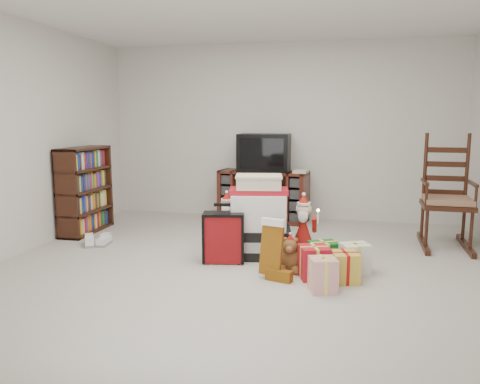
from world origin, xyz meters
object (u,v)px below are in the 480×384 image
at_px(tv_stand, 263,196).
at_px(gift_cluster, 328,265).
at_px(teddy_bear, 290,256).
at_px(sneaker_pair, 97,241).
at_px(crt_television, 264,152).
at_px(mrs_claus_figurine, 227,223).
at_px(rocking_chair, 445,207).
at_px(gift_pile, 259,222).
at_px(santa_figurine, 303,232).
at_px(bookshelf, 85,192).
at_px(red_suitcase, 224,237).

relative_size(tv_stand, gift_cluster, 1.61).
height_order(teddy_bear, sneaker_pair, teddy_bear).
distance_m(gift_cluster, crt_television, 2.64).
bearing_deg(mrs_claus_figurine, crt_television, 80.40).
bearing_deg(sneaker_pair, mrs_claus_figurine, -4.73).
distance_m(rocking_chair, mrs_claus_figurine, 2.51).
distance_m(gift_pile, sneaker_pair, 1.92).
xyz_separation_m(gift_cluster, crt_television, (-0.97, 2.30, 0.85)).
xyz_separation_m(teddy_bear, crt_television, (-0.61, 2.19, 0.83)).
height_order(santa_figurine, sneaker_pair, santa_figurine).
height_order(bookshelf, red_suitcase, bookshelf).
xyz_separation_m(bookshelf, rocking_chair, (4.36, 0.26, -0.07)).
relative_size(red_suitcase, sneaker_pair, 1.77).
xyz_separation_m(red_suitcase, mrs_claus_figurine, (-0.14, 0.72, -0.03)).
relative_size(gift_pile, gift_cluster, 1.05).
bearing_deg(mrs_claus_figurine, gift_cluster, -39.50).
distance_m(rocking_chair, sneaker_pair, 4.01).
height_order(tv_stand, bookshelf, bookshelf).
xyz_separation_m(rocking_chair, teddy_bear, (-1.63, -1.28, -0.31)).
xyz_separation_m(teddy_bear, gift_cluster, (0.36, -0.12, -0.02)).
distance_m(rocking_chair, gift_pile, 2.18).
height_order(rocking_chair, mrs_claus_figurine, rocking_chair).
bearing_deg(sneaker_pair, tv_stand, 25.15).
xyz_separation_m(tv_stand, gift_pile, (0.23, -1.73, 0.01)).
xyz_separation_m(rocking_chair, red_suitcase, (-2.32, -1.14, -0.20)).
bearing_deg(rocking_chair, red_suitcase, -151.18).
relative_size(mrs_claus_figurine, gift_cluster, 0.75).
bearing_deg(crt_television, gift_pile, -83.16).
height_order(rocking_chair, gift_cluster, rocking_chair).
height_order(bookshelf, gift_pile, bookshelf).
height_order(red_suitcase, crt_television, crt_television).
xyz_separation_m(tv_stand, mrs_claus_figurine, (-0.22, -1.30, -0.13)).
xyz_separation_m(sneaker_pair, crt_television, (1.67, 1.74, 0.93)).
distance_m(red_suitcase, sneaker_pair, 1.63).
distance_m(bookshelf, crt_television, 2.46).
xyz_separation_m(bookshelf, sneaker_pair, (0.45, -0.57, -0.48)).
relative_size(tv_stand, bookshelf, 1.19).
height_order(gift_pile, teddy_bear, gift_pile).
distance_m(gift_pile, mrs_claus_figurine, 0.64).
height_order(santa_figurine, crt_television, crt_television).
bearing_deg(mrs_claus_figurine, gift_pile, -43.55).
bearing_deg(teddy_bear, rocking_chair, 38.23).
height_order(mrs_claus_figurine, sneaker_pair, mrs_claus_figurine).
distance_m(red_suitcase, gift_cluster, 1.09).
bearing_deg(gift_pile, bookshelf, 156.55).
bearing_deg(gift_cluster, tv_stand, 113.14).
xyz_separation_m(rocking_chair, crt_television, (-2.24, 0.90, 0.52)).
bearing_deg(bookshelf, gift_cluster, -20.20).
distance_m(tv_stand, crt_television, 0.62).
bearing_deg(teddy_bear, mrs_claus_figurine, 133.91).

